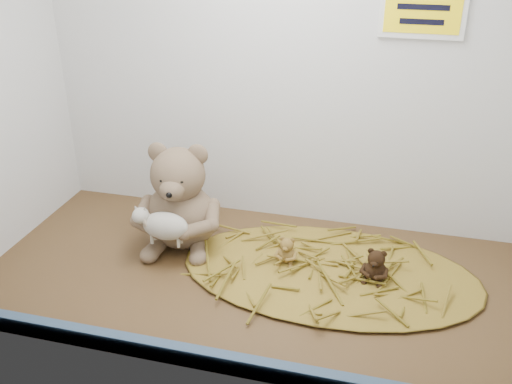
% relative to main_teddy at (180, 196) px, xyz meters
% --- Properties ---
extents(alcove_shell, '(1.20, 0.60, 0.90)m').
position_rel_main_teddy_xyz_m(alcove_shell, '(0.20, -0.01, 0.32)').
color(alcove_shell, '#463118').
rests_on(alcove_shell, ground).
extents(front_rail, '(1.19, 0.02, 0.04)m').
position_rel_main_teddy_xyz_m(front_rail, '(0.20, -0.39, -0.11)').
color(front_rail, '#3B5472').
rests_on(front_rail, shelf_floor).
extents(straw_bed, '(0.67, 0.39, 0.01)m').
position_rel_main_teddy_xyz_m(straw_bed, '(0.37, -0.04, -0.12)').
color(straw_bed, brown).
rests_on(straw_bed, shelf_floor).
extents(main_teddy, '(0.24, 0.25, 0.26)m').
position_rel_main_teddy_xyz_m(main_teddy, '(0.00, 0.00, 0.00)').
color(main_teddy, '#7E644D').
rests_on(main_teddy, shelf_floor).
extents(toy_lamb, '(0.14, 0.08, 0.09)m').
position_rel_main_teddy_xyz_m(toy_lamb, '(0.00, -0.09, -0.03)').
color(toy_lamb, '#B1AB9F').
rests_on(toy_lamb, main_teddy).
extents(mini_teddy_tan, '(0.06, 0.06, 0.06)m').
position_rel_main_teddy_xyz_m(mini_teddy_tan, '(0.27, -0.03, -0.08)').
color(mini_teddy_tan, olive).
rests_on(mini_teddy_tan, straw_bed).
extents(mini_teddy_brown, '(0.07, 0.08, 0.08)m').
position_rel_main_teddy_xyz_m(mini_teddy_brown, '(0.47, -0.05, -0.08)').
color(mini_teddy_brown, black).
rests_on(mini_teddy_brown, straw_bed).
extents(wall_sign, '(0.16, 0.01, 0.11)m').
position_rel_main_teddy_xyz_m(wall_sign, '(0.50, 0.20, 0.42)').
color(wall_sign, yellow).
rests_on(wall_sign, back_wall).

